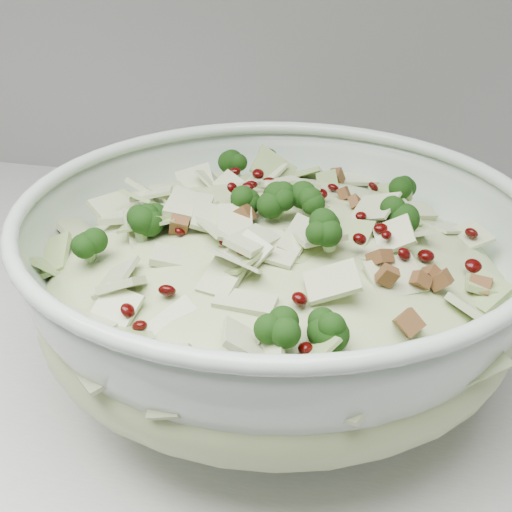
{
  "coord_description": "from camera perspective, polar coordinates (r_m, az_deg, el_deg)",
  "views": [
    {
      "loc": [
        -0.61,
        1.18,
        1.24
      ],
      "look_at": [
        -0.7,
        1.6,
        1.0
      ],
      "focal_mm": 50.0,
      "sensor_mm": 36.0,
      "label": 1
    }
  ],
  "objects": [
    {
      "name": "salad",
      "position": [
        0.5,
        1.63,
        -0.45
      ],
      "size": [
        0.42,
        0.42,
        0.14
      ],
      "rotation": [
        0.0,
        0.0,
        0.33
      ],
      "color": "#BACC8B",
      "rests_on": "mixing_bowl"
    },
    {
      "name": "mixing_bowl",
      "position": [
        0.51,
        1.6,
        -2.74
      ],
      "size": [
        0.47,
        0.47,
        0.14
      ],
      "rotation": [
        0.0,
        0.0,
        0.39
      ],
      "color": "silver",
      "rests_on": "counter"
    }
  ]
}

